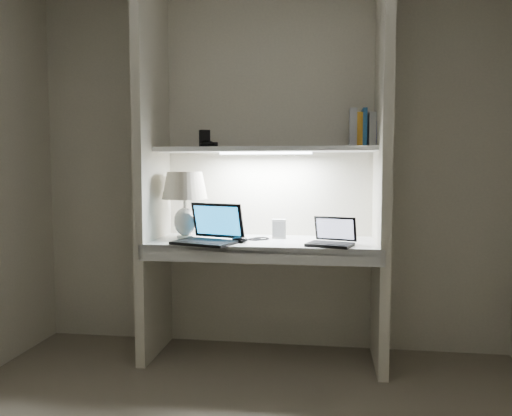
% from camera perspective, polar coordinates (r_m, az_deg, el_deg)
% --- Properties ---
extents(back_wall, '(3.20, 0.01, 2.50)m').
position_cam_1_polar(back_wall, '(3.43, 1.46, 4.90)').
color(back_wall, beige).
rests_on(back_wall, floor).
extents(alcove_panel_left, '(0.06, 0.55, 2.50)m').
position_cam_1_polar(alcove_panel_left, '(3.32, -11.75, 4.83)').
color(alcove_panel_left, beige).
rests_on(alcove_panel_left, floor).
extents(alcove_panel_right, '(0.06, 0.55, 2.50)m').
position_cam_1_polar(alcove_panel_right, '(3.15, 14.24, 4.81)').
color(alcove_panel_right, beige).
rests_on(alcove_panel_right, floor).
extents(desk, '(1.40, 0.55, 0.04)m').
position_cam_1_polar(desk, '(3.19, 0.87, -4.08)').
color(desk, white).
rests_on(desk, alcove_panel_left).
extents(desk_apron, '(1.46, 0.03, 0.10)m').
position_cam_1_polar(desk_apron, '(2.94, 0.24, -5.40)').
color(desk_apron, silver).
rests_on(desk_apron, desk).
extents(shelf, '(1.40, 0.36, 0.03)m').
position_cam_1_polar(shelf, '(3.25, 1.09, 6.69)').
color(shelf, silver).
rests_on(shelf, back_wall).
extents(strip_light, '(0.60, 0.04, 0.02)m').
position_cam_1_polar(strip_light, '(3.25, 1.09, 6.30)').
color(strip_light, white).
rests_on(strip_light, shelf).
extents(table_lamp, '(0.30, 0.30, 0.44)m').
position_cam_1_polar(table_lamp, '(3.30, -8.14, 1.66)').
color(table_lamp, white).
rests_on(table_lamp, desk).
extents(laptop_main, '(0.43, 0.40, 0.24)m').
position_cam_1_polar(laptop_main, '(3.10, -5.31, -2.96)').
color(laptop_main, black).
rests_on(laptop_main, desk).
extents(laptop_netbook, '(0.31, 0.29, 0.17)m').
position_cam_1_polar(laptop_netbook, '(3.01, 8.66, -3.48)').
color(laptop_netbook, black).
rests_on(laptop_netbook, desk).
extents(speaker, '(0.09, 0.07, 0.13)m').
position_cam_1_polar(speaker, '(3.28, 2.66, -2.39)').
color(speaker, silver).
rests_on(speaker, desk).
extents(mouse, '(0.11, 0.08, 0.04)m').
position_cam_1_polar(mouse, '(3.09, -1.83, -3.64)').
color(mouse, black).
rests_on(mouse, desk).
extents(cable_coil, '(0.14, 0.14, 0.01)m').
position_cam_1_polar(cable_coil, '(3.22, 0.54, -3.52)').
color(cable_coil, black).
rests_on(cable_coil, desk).
extents(sticky_note, '(0.07, 0.07, 0.00)m').
position_cam_1_polar(sticky_note, '(3.21, -8.23, -3.70)').
color(sticky_note, gold).
rests_on(sticky_note, desk).
extents(book_row, '(0.23, 0.16, 0.24)m').
position_cam_1_polar(book_row, '(3.30, 12.58, 8.81)').
color(book_row, white).
rests_on(book_row, shelf).
extents(shelf_box, '(0.08, 0.07, 0.12)m').
position_cam_1_polar(shelf_box, '(3.34, -5.90, 7.86)').
color(shelf_box, black).
rests_on(shelf_box, shelf).
extents(shelf_gadget, '(0.13, 0.11, 0.05)m').
position_cam_1_polar(shelf_gadget, '(3.32, -5.68, 7.30)').
color(shelf_gadget, black).
rests_on(shelf_gadget, shelf).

